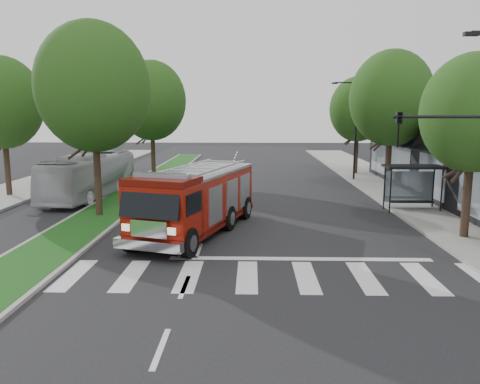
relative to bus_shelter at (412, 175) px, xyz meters
The scene contains 13 objects.
ground 14.00m from the bus_shelter, 143.97° to the right, with size 140.00×140.00×0.00m, color black.
sidewalk_right 3.00m from the bus_shelter, 54.94° to the left, with size 5.00×80.00×0.15m, color gray.
median 19.92m from the bus_shelter, 150.20° to the left, with size 3.00×50.00×0.15m.
bus_shelter is the anchor object (origin of this frame).
tree_right_near 7.06m from the bus_shelter, 87.21° to the right, with size 4.40×4.40×8.05m.
tree_right_mid 7.36m from the bus_shelter, 87.07° to the left, with size 5.60×5.60×9.72m.
tree_right_far 16.30m from the bus_shelter, 88.92° to the left, with size 5.00×5.00×8.73m.
tree_median_near 17.98m from the bus_shelter, behind, with size 5.80×5.80×10.16m.
tree_median_far 21.36m from the bus_shelter, 145.43° to the left, with size 5.60×5.60×9.72m.
tree_left_mid 25.82m from the bus_shelter, behind, with size 5.20×5.20×9.16m.
streetlight_right_far 12.13m from the bus_shelter, 94.11° to the left, with size 2.11×0.20×8.00m.
fire_engine 12.78m from the bus_shelter, 155.44° to the right, with size 5.32×9.65×3.21m.
city_bus 20.09m from the bus_shelter, 168.89° to the left, with size 2.42×10.33×2.88m, color #B7B8BC.
Camera 1 is at (2.15, -18.24, 5.52)m, focal length 35.00 mm.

